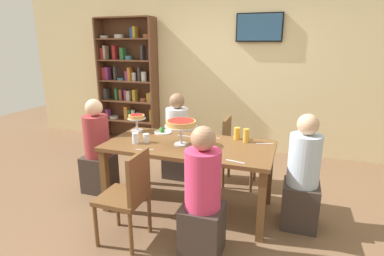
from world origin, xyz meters
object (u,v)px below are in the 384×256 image
(salad_plate_near_diner, at_px, (162,131))
(water_glass_clear_far, at_px, (135,138))
(personal_pizza_stand, at_px, (137,119))
(cutlery_spare_fork, at_px, (145,150))
(salad_plate_far_diner, at_px, (204,155))
(water_glass_clear_near, at_px, (146,138))
(diner_far_left, at_px, (177,142))
(chair_near_left, at_px, (129,193))
(beer_glass_amber_short, at_px, (246,135))
(diner_head_east, at_px, (302,180))
(diner_near_right, at_px, (203,202))
(cutlery_knife_near, at_px, (235,162))
(dining_table, at_px, (189,152))
(beer_glass_amber_tall, at_px, (237,133))
(cutlery_knife_far, at_px, (265,144))
(chair_far_right, at_px, (235,148))
(cutlery_fork_far, at_px, (185,136))
(cutlery_fork_near, at_px, (212,138))
(television, at_px, (259,27))
(diner_head_west, at_px, (98,153))
(bookshelf, at_px, (128,80))
(deep_dish_pizza_stand, at_px, (181,125))

(salad_plate_near_diner, distance_m, water_glass_clear_far, 0.46)
(personal_pizza_stand, bearing_deg, cutlery_spare_fork, -55.26)
(salad_plate_far_diner, distance_m, water_glass_clear_near, 0.75)
(diner_far_left, xyz_separation_m, chair_near_left, (0.12, -1.49, -0.01))
(water_glass_clear_near, bearing_deg, beer_glass_amber_short, 19.41)
(diner_head_east, bearing_deg, diner_near_right, 42.47)
(diner_near_right, height_order, diner_head_east, same)
(cutlery_knife_near, bearing_deg, dining_table, 160.78)
(water_glass_clear_far, height_order, cutlery_knife_near, water_glass_clear_far)
(beer_glass_amber_tall, relative_size, water_glass_clear_far, 1.16)
(beer_glass_amber_short, height_order, cutlery_knife_far, beer_glass_amber_short)
(chair_far_right, height_order, cutlery_fork_far, chair_far_right)
(cutlery_fork_near, bearing_deg, salad_plate_far_diner, 91.66)
(salad_plate_near_diner, relative_size, beer_glass_amber_short, 1.44)
(television, distance_m, beer_glass_amber_short, 2.20)
(beer_glass_amber_tall, bearing_deg, chair_near_left, -124.72)
(chair_near_left, height_order, water_glass_clear_far, chair_near_left)
(cutlery_spare_fork, bearing_deg, cutlery_knife_near, -19.58)
(beer_glass_amber_tall, xyz_separation_m, water_glass_clear_near, (-0.90, -0.43, -0.02))
(beer_glass_amber_tall, xyz_separation_m, water_glass_clear_far, (-1.00, -0.49, -0.01))
(television, distance_m, beer_glass_amber_tall, 2.14)
(beer_glass_amber_short, height_order, cutlery_fork_near, beer_glass_amber_short)
(diner_head_west, distance_m, cutlery_spare_fork, 0.93)
(water_glass_clear_near, bearing_deg, salad_plate_far_diner, -16.45)
(beer_glass_amber_short, relative_size, cutlery_fork_near, 0.82)
(water_glass_clear_near, distance_m, cutlery_fork_far, 0.47)
(diner_near_right, bearing_deg, cutlery_knife_far, -21.97)
(chair_far_right, relative_size, salad_plate_near_diner, 4.12)
(beer_glass_amber_short, distance_m, cutlery_knife_near, 0.61)
(beer_glass_amber_short, xyz_separation_m, cutlery_spare_fork, (-0.92, -0.58, -0.07))
(salad_plate_near_diner, height_order, beer_glass_amber_short, beer_glass_amber_short)
(diner_head_east, height_order, beer_glass_amber_tall, diner_head_east)
(diner_near_right, bearing_deg, cutlery_fork_far, 27.80)
(cutlery_spare_fork, bearing_deg, television, 54.31)
(bookshelf, bearing_deg, water_glass_clear_far, -58.40)
(diner_near_right, bearing_deg, television, -0.72)
(bookshelf, distance_m, salad_plate_far_diner, 3.18)
(water_glass_clear_near, bearing_deg, dining_table, 11.42)
(television, relative_size, cutlery_fork_far, 3.96)
(salad_plate_near_diner, xyz_separation_m, salad_plate_far_diner, (0.70, -0.59, -0.00))
(beer_glass_amber_tall, relative_size, beer_glass_amber_short, 0.91)
(diner_head_west, distance_m, cutlery_knife_far, 1.98)
(chair_far_right, height_order, cutlery_fork_near, chair_far_right)
(personal_pizza_stand, height_order, cutlery_fork_near, personal_pizza_stand)
(diner_near_right, bearing_deg, chair_near_left, 93.75)
(salad_plate_far_diner, xyz_separation_m, beer_glass_amber_short, (0.30, 0.57, 0.06))
(bookshelf, relative_size, cutlery_fork_far, 12.29)
(cutlery_fork_near, bearing_deg, diner_head_west, 3.59)
(deep_dish_pizza_stand, relative_size, beer_glass_amber_tall, 2.55)
(deep_dish_pizza_stand, distance_m, beer_glass_amber_tall, 0.66)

